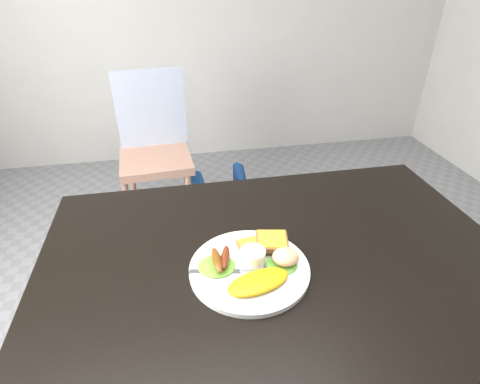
# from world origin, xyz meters

# --- Properties ---
(dining_table) EXTENTS (1.20, 0.80, 0.04)m
(dining_table) POSITION_xyz_m (0.00, 0.00, 0.73)
(dining_table) COLOR black
(dining_table) RESTS_ON ground
(dining_chair) EXTENTS (0.41, 0.41, 0.05)m
(dining_chair) POSITION_xyz_m (-0.34, 1.23, 0.45)
(dining_chair) COLOR tan
(dining_chair) RESTS_ON ground
(person) EXTENTS (0.70, 0.59, 1.66)m
(person) POSITION_xyz_m (0.32, 0.60, 0.83)
(person) COLOR navy
(person) RESTS_ON ground
(plate) EXTENTS (0.29, 0.29, 0.01)m
(plate) POSITION_xyz_m (-0.08, -0.05, 0.76)
(plate) COLOR white
(plate) RESTS_ON dining_table
(lettuce_left) EXTENTS (0.10, 0.09, 0.01)m
(lettuce_left) POSITION_xyz_m (-0.16, -0.03, 0.77)
(lettuce_left) COLOR #4B861B
(lettuce_left) RESTS_ON plate
(lettuce_right) EXTENTS (0.10, 0.09, 0.01)m
(lettuce_right) POSITION_xyz_m (-0.01, -0.05, 0.77)
(lettuce_right) COLOR #519B29
(lettuce_right) RESTS_ON plate
(omelette) EXTENTS (0.16, 0.11, 0.02)m
(omelette) POSITION_xyz_m (-0.08, -0.11, 0.77)
(omelette) COLOR gold
(omelette) RESTS_ON plate
(sausage_a) EXTENTS (0.03, 0.09, 0.02)m
(sausage_a) POSITION_xyz_m (-0.16, -0.03, 0.78)
(sausage_a) COLOR brown
(sausage_a) RESTS_ON lettuce_left
(sausage_b) EXTENTS (0.04, 0.09, 0.02)m
(sausage_b) POSITION_xyz_m (-0.14, -0.02, 0.78)
(sausage_b) COLOR #6A2F0D
(sausage_b) RESTS_ON lettuce_left
(ramekin) EXTENTS (0.08, 0.08, 0.04)m
(ramekin) POSITION_xyz_m (-0.07, -0.03, 0.78)
(ramekin) COLOR white
(ramekin) RESTS_ON plate
(toast_a) EXTENTS (0.08, 0.08, 0.01)m
(toast_a) POSITION_xyz_m (-0.06, 0.02, 0.77)
(toast_a) COLOR brown
(toast_a) RESTS_ON plate
(toast_b) EXTENTS (0.09, 0.09, 0.01)m
(toast_b) POSITION_xyz_m (-0.01, 0.02, 0.78)
(toast_b) COLOR brown
(toast_b) RESTS_ON toast_a
(potato_salad) EXTENTS (0.07, 0.07, 0.03)m
(potato_salad) POSITION_xyz_m (0.00, -0.05, 0.79)
(potato_salad) COLOR beige
(potato_salad) RESTS_ON lettuce_right
(fork) EXTENTS (0.18, 0.05, 0.00)m
(fork) POSITION_xyz_m (-0.14, -0.05, 0.76)
(fork) COLOR #ADAFB7
(fork) RESTS_ON plate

